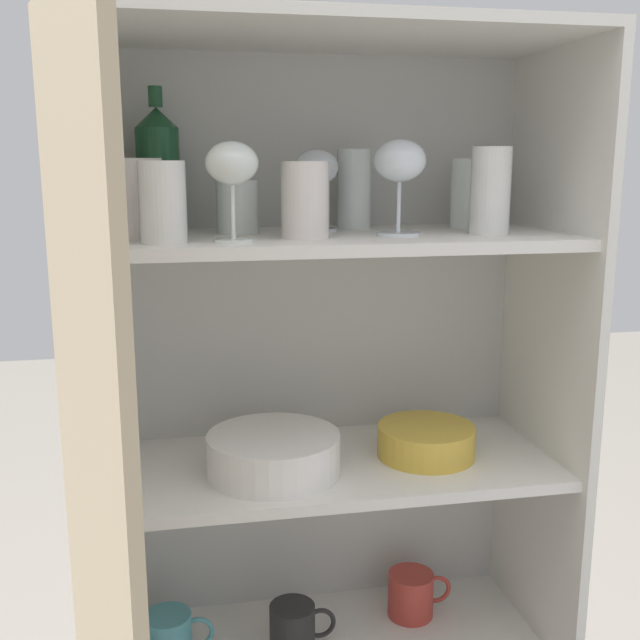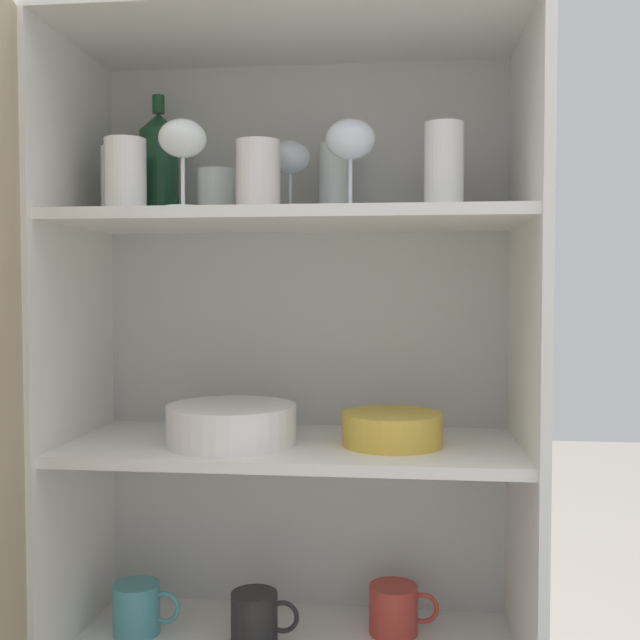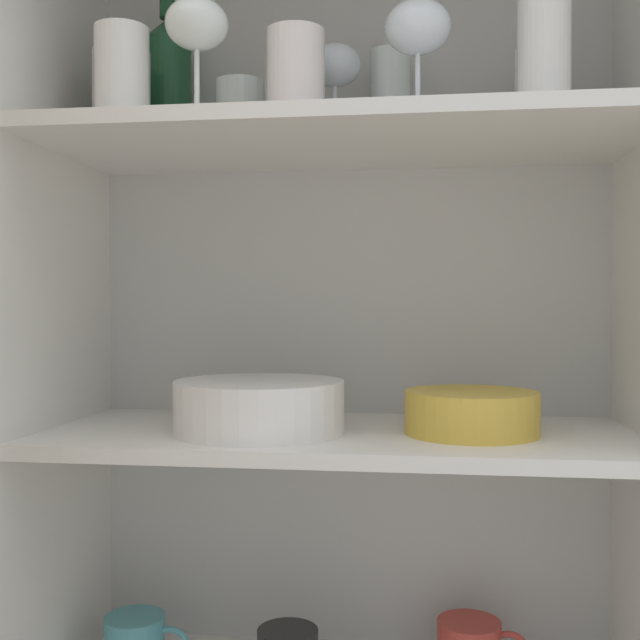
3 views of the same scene
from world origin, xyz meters
TOP-DOWN VIEW (x-y plane):
  - cupboard_back_panel at (0.00, 0.36)m, footprint 0.86×0.02m
  - cupboard_side_left at (-0.42, 0.17)m, footprint 0.02×0.38m
  - shelf_board_middle at (0.00, 0.17)m, footprint 0.82×0.35m
  - shelf_board_upper at (0.00, 0.17)m, footprint 0.82×0.35m
  - tumbler_glass_0 at (-0.15, 0.22)m, footprint 0.07×0.07m
  - tumbler_glass_1 at (-0.32, 0.18)m, footprint 0.08×0.08m
  - tumbler_glass_2 at (0.28, 0.25)m, footprint 0.07×0.07m
  - tumbler_glass_3 at (-0.28, 0.08)m, footprint 0.07×0.07m
  - tumbler_glass_4 at (0.27, 0.12)m, footprint 0.07×0.07m
  - tumbler_glass_5 at (0.07, 0.28)m, footprint 0.06×0.06m
  - tumbler_glass_6 at (-0.05, 0.12)m, footprint 0.08×0.08m
  - wine_glass_0 at (-0.01, 0.23)m, footprint 0.08×0.08m
  - wine_glass_1 at (0.11, 0.13)m, footprint 0.09×0.09m
  - wine_glass_2 at (-0.17, 0.07)m, footprint 0.08×0.08m
  - wine_bottle at (-0.29, 0.28)m, footprint 0.08×0.08m
  - plate_stack_white at (-0.11, 0.14)m, footprint 0.24×0.24m
  - mixing_bowl_large at (0.18, 0.16)m, footprint 0.18×0.18m

SIDE VIEW (x-z plane):
  - shelf_board_middle at x=0.00m, z-range 0.73..0.75m
  - cupboard_back_panel at x=0.00m, z-range 0.00..1.49m
  - cupboard_side_left at x=-0.42m, z-range 0.00..1.49m
  - mixing_bowl_large at x=0.18m, z-range 0.76..0.82m
  - plate_stack_white at x=-0.11m, z-range 0.75..0.83m
  - shelf_board_upper at x=0.00m, z-range 1.15..1.17m
  - tumbler_glass_0 at x=-0.15m, z-range 1.17..1.26m
  - tumbler_glass_6 at x=-0.05m, z-range 1.17..1.29m
  - tumbler_glass_3 at x=-0.28m, z-range 1.17..1.30m
  - tumbler_glass_2 at x=0.28m, z-range 1.17..1.30m
  - tumbler_glass_1 at x=-0.32m, z-range 1.17..1.30m
  - tumbler_glass_5 at x=0.07m, z-range 1.17..1.32m
  - tumbler_glass_4 at x=0.27m, z-range 1.17..1.32m
  - wine_glass_0 at x=-0.01m, z-range 1.20..1.35m
  - wine_bottle at x=-0.29m, z-range 1.16..1.41m
  - wine_glass_2 at x=-0.17m, z-range 1.21..1.36m
  - wine_glass_1 at x=0.11m, z-range 1.21..1.37m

